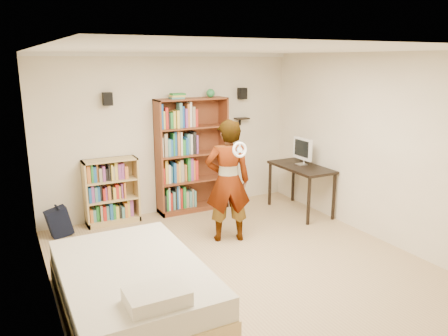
% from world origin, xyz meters
% --- Properties ---
extents(ground, '(4.50, 5.00, 0.01)m').
position_xyz_m(ground, '(0.00, 0.00, 0.00)').
color(ground, tan).
rests_on(ground, ground).
extents(room_shell, '(4.52, 5.02, 2.71)m').
position_xyz_m(room_shell, '(0.00, 0.00, 1.76)').
color(room_shell, silver).
rests_on(room_shell, ground).
extents(crown_molding, '(4.50, 5.00, 0.06)m').
position_xyz_m(crown_molding, '(0.00, 0.00, 2.67)').
color(crown_molding, silver).
rests_on(crown_molding, room_shell).
extents(speaker_left, '(0.14, 0.12, 0.20)m').
position_xyz_m(speaker_left, '(-1.05, 2.40, 2.00)').
color(speaker_left, black).
rests_on(speaker_left, room_shell).
extents(speaker_right, '(0.14, 0.12, 0.20)m').
position_xyz_m(speaker_right, '(1.35, 2.40, 2.00)').
color(speaker_right, black).
rests_on(speaker_right, room_shell).
extents(wall_shelf, '(0.25, 0.16, 0.02)m').
position_xyz_m(wall_shelf, '(1.35, 2.41, 1.55)').
color(wall_shelf, black).
rests_on(wall_shelf, room_shell).
extents(tall_bookshelf, '(1.24, 0.36, 1.96)m').
position_xyz_m(tall_bookshelf, '(0.32, 2.32, 0.98)').
color(tall_bookshelf, brown).
rests_on(tall_bookshelf, ground).
extents(low_bookshelf, '(0.85, 0.32, 1.06)m').
position_xyz_m(low_bookshelf, '(-1.09, 2.34, 0.53)').
color(low_bookshelf, tan).
rests_on(low_bookshelf, ground).
extents(computer_desk, '(0.60, 1.21, 0.82)m').
position_xyz_m(computer_desk, '(1.93, 1.36, 0.41)').
color(computer_desk, black).
rests_on(computer_desk, ground).
extents(imac, '(0.13, 0.47, 0.46)m').
position_xyz_m(imac, '(1.98, 1.43, 1.06)').
color(imac, white).
rests_on(imac, computer_desk).
extents(daybed, '(1.41, 2.17, 0.64)m').
position_xyz_m(daybed, '(-1.52, -0.32, 0.32)').
color(daybed, beige).
rests_on(daybed, ground).
extents(person, '(0.76, 0.61, 1.79)m').
position_xyz_m(person, '(0.25, 0.87, 0.90)').
color(person, black).
rests_on(person, ground).
extents(wii_wheel, '(0.22, 0.08, 0.22)m').
position_xyz_m(wii_wheel, '(0.25, 0.54, 1.42)').
color(wii_wheel, white).
rests_on(wii_wheel, person).
extents(navy_bag, '(0.38, 0.28, 0.47)m').
position_xyz_m(navy_bag, '(-1.95, 2.13, 0.23)').
color(navy_bag, black).
rests_on(navy_bag, ground).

